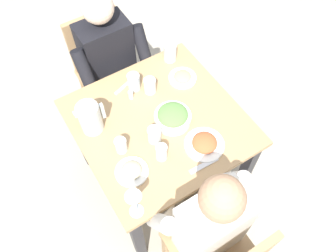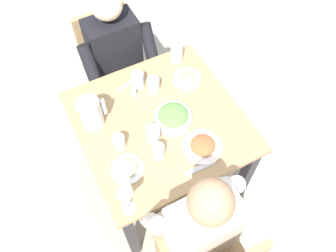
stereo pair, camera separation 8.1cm
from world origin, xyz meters
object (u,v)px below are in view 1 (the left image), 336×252
object	(u,v)px
dining_table	(159,132)
plate_beans	(132,171)
water_pitcher	(90,118)
water_glass_near_left	(162,152)
plate_fries	(183,77)
plate_rice_curry	(205,143)
wine_glass	(134,201)
chair_far	(105,66)
water_glass_near_right	(155,135)
salad_bowl	(173,117)
oil_carafe	(170,53)
salt_shaker	(131,95)
water_glass_by_pitcher	(134,82)
water_glass_far_right	(121,145)
water_glass_center	(150,86)
diner_near	(199,215)
diner_far	(115,70)

from	to	relation	value
dining_table	plate_beans	size ratio (longest dim) A/B	5.23
water_pitcher	water_glass_near_left	size ratio (longest dim) A/B	1.84
plate_beans	plate_fries	bearing A→B (deg)	34.23
plate_rice_curry	wine_glass	world-z (taller)	wine_glass
chair_far	water_pitcher	bearing A→B (deg)	-118.58
chair_far	water_glass_near_right	world-z (taller)	chair_far
salad_bowl	wine_glass	size ratio (longest dim) A/B	1.06
plate_fries	oil_carafe	world-z (taller)	oil_carafe
water_glass_near_right	salt_shaker	bearing A→B (deg)	84.89
water_glass_by_pitcher	water_pitcher	bearing A→B (deg)	-159.14
water_glass_far_right	plate_rice_curry	bearing A→B (deg)	-28.85
plate_beans	dining_table	bearing A→B (deg)	34.91
water_glass_far_right	water_glass_near_right	bearing A→B (deg)	-12.02
salad_bowl	chair_far	bearing A→B (deg)	95.39
water_glass_center	water_glass_near_left	xyz separation A→B (m)	(-0.18, -0.42, 0.00)
water_pitcher	diner_near	bearing A→B (deg)	-71.29
water_pitcher	water_glass_center	bearing A→B (deg)	7.91
plate_rice_curry	water_glass_near_left	world-z (taller)	water_glass_near_left
plate_fries	oil_carafe	distance (m)	0.19
salad_bowl	wine_glass	distance (m)	0.56
oil_carafe	chair_far	bearing A→B (deg)	129.72
plate_beans	water_glass_near_left	bearing A→B (deg)	-1.82
diner_far	water_glass_far_right	xyz separation A→B (m)	(-0.25, -0.60, 0.13)
diner_near	water_glass_far_right	bearing A→B (deg)	108.87
water_glass_near_left	plate_fries	bearing A→B (deg)	45.06
salad_bowl	water_glass_near_right	world-z (taller)	water_glass_near_right
oil_carafe	plate_beans	bearing A→B (deg)	-136.20
salt_shaker	diner_near	bearing A→B (deg)	-93.09
chair_far	water_pitcher	size ratio (longest dim) A/B	4.63
water_glass_near_right	salt_shaker	world-z (taller)	water_glass_near_right
dining_table	salad_bowl	bearing A→B (deg)	-32.68
dining_table	water_glass_far_right	bearing A→B (deg)	-168.84
salad_bowl	plate_fries	distance (m)	0.32
dining_table	diner_near	distance (m)	0.55
water_glass_center	water_glass_near_right	xyz separation A→B (m)	(-0.15, -0.30, -0.00)
diner_near	plate_rice_curry	bearing A→B (deg)	51.91
plate_fries	diner_near	bearing A→B (deg)	-117.33
water_glass_near_right	oil_carafe	distance (m)	0.60
plate_rice_curry	oil_carafe	distance (m)	0.66
plate_fries	water_glass_center	distance (m)	0.22
dining_table	water_glass_by_pitcher	size ratio (longest dim) A/B	8.38
oil_carafe	salt_shaker	size ratio (longest dim) A/B	3.05
plate_rice_curry	water_glass_by_pitcher	world-z (taller)	water_glass_by_pitcher
diner_far	oil_carafe	bearing A→B (deg)	-29.15
diner_far	plate_beans	xyz separation A→B (m)	(-0.27, -0.74, 0.10)
water_glass_near_left	salad_bowl	bearing A→B (deg)	43.24
plate_fries	water_glass_by_pitcher	world-z (taller)	water_glass_by_pitcher
diner_far	oil_carafe	size ratio (longest dim) A/B	7.15
diner_far	oil_carafe	xyz separation A→B (m)	(0.32, -0.18, 0.14)
salad_bowl	water_glass_near_left	size ratio (longest dim) A/B	2.00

